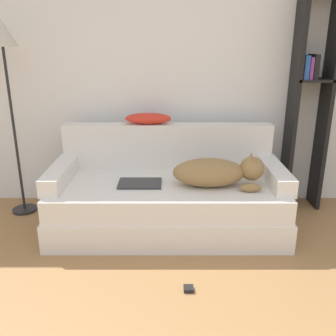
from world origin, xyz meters
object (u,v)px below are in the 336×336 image
throw_pillow (149,118)px  bookshelf (311,97)px  couch (168,205)px  laptop (141,183)px  dog (218,172)px  power_adapter (189,289)px  floor_lamp (4,52)px

throw_pillow → bookshelf: size_ratio=0.21×
couch → laptop: laptop is taller
couch → laptop: 0.33m
dog → power_adapter: size_ratio=11.39×
bookshelf → floor_lamp: (-2.64, -0.15, 0.39)m
dog → floor_lamp: bearing=166.2°
couch → throw_pillow: size_ratio=4.64×
laptop → floor_lamp: size_ratio=0.20×
laptop → floor_lamp: bearing=160.7°
laptop → bookshelf: (1.51, 0.55, 0.62)m
dog → throw_pillow: size_ratio=1.76×
dog → laptop: bearing=177.2°
bookshelf → power_adapter: bookshelf is taller
laptop → floor_lamp: 1.57m
couch → floor_lamp: (-1.36, 0.33, 1.24)m
couch → power_adapter: size_ratio=30.11×
dog → power_adapter: 0.97m
couch → dog: 0.53m
dog → throw_pillow: throw_pillow is taller
couch → floor_lamp: 1.87m
couch → laptop: (-0.22, -0.07, 0.23)m
throw_pillow → power_adapter: throw_pillow is taller
throw_pillow → dog: bearing=-41.1°
throw_pillow → power_adapter: size_ratio=6.49×
couch → floor_lamp: size_ratio=1.12×
bookshelf → power_adapter: bearing=-130.3°
floor_lamp → power_adapter: 2.40m
laptop → bookshelf: bookshelf is taller
bookshelf → floor_lamp: bookshelf is taller
dog → floor_lamp: floor_lamp is taller
dog → laptop: (-0.62, 0.03, -0.11)m
throw_pillow → power_adapter: bearing=-76.2°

